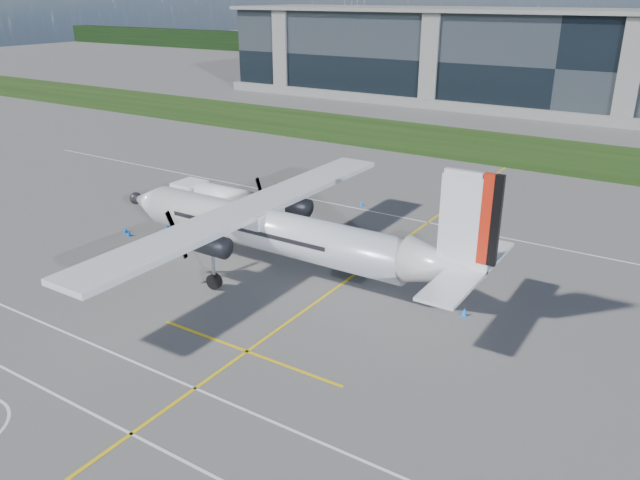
% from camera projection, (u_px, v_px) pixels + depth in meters
% --- Properties ---
extents(ground, '(400.00, 400.00, 0.00)m').
position_uv_depth(ground, '(482.00, 162.00, 70.90)').
color(ground, '#565452').
rests_on(ground, ground).
extents(grass_strip, '(400.00, 18.00, 0.04)m').
position_uv_depth(grass_strip, '(503.00, 148.00, 77.15)').
color(grass_strip, '#19320D').
rests_on(grass_strip, ground).
extents(terminal_building, '(120.00, 20.00, 15.00)m').
position_uv_depth(terminal_building, '(571.00, 63.00, 99.42)').
color(terminal_building, black).
rests_on(terminal_building, ground).
extents(tree_line, '(400.00, 6.00, 6.00)m').
position_uv_depth(tree_line, '(625.00, 60.00, 147.99)').
color(tree_line, black).
rests_on(tree_line, ground).
extents(pylon_west, '(9.00, 4.60, 30.00)m').
position_uv_depth(pylon_west, '(354.00, 3.00, 191.58)').
color(pylon_west, gray).
rests_on(pylon_west, ground).
extents(yellow_taxiway_centerline, '(0.20, 70.00, 0.01)m').
position_uv_depth(yellow_taxiway_centerline, '(384.00, 254.00, 45.94)').
color(yellow_taxiway_centerline, yellow).
rests_on(yellow_taxiway_centerline, ground).
extents(white_lane_line, '(90.00, 0.15, 0.01)m').
position_uv_depth(white_lane_line, '(86.00, 411.00, 28.68)').
color(white_lane_line, white).
rests_on(white_lane_line, ground).
extents(turboprop_aircraft, '(29.08, 30.16, 9.05)m').
position_uv_depth(turboprop_aircraft, '(282.00, 209.00, 41.42)').
color(turboprop_aircraft, silver).
rests_on(turboprop_aircraft, ground).
extents(fuel_tanker_truck, '(8.24, 2.68, 3.09)m').
position_uv_depth(fuel_tanker_truck, '(209.00, 201.00, 52.65)').
color(fuel_tanker_truck, white).
rests_on(fuel_tanker_truck, ground).
extents(baggage_tug, '(2.98, 1.79, 1.79)m').
position_uv_depth(baggage_tug, '(214.00, 218.00, 50.61)').
color(baggage_tug, white).
rests_on(baggage_tug, ground).
extents(ground_crew_person, '(0.69, 0.87, 1.90)m').
position_uv_depth(ground_crew_person, '(228.00, 238.00, 46.33)').
color(ground_crew_person, '#F25907').
rests_on(ground_crew_person, ground).
extents(safety_cone_nose_port, '(0.36, 0.36, 0.50)m').
position_uv_depth(safety_cone_nose_port, '(129.00, 233.00, 49.25)').
color(safety_cone_nose_port, '#0E6CF3').
rests_on(safety_cone_nose_port, ground).
extents(safety_cone_fwd, '(0.36, 0.36, 0.50)m').
position_uv_depth(safety_cone_fwd, '(125.00, 229.00, 49.99)').
color(safety_cone_fwd, '#0E6CF3').
rests_on(safety_cone_fwd, ground).
extents(safety_cone_tail, '(0.36, 0.36, 0.50)m').
position_uv_depth(safety_cone_tail, '(464.00, 312.00, 37.07)').
color(safety_cone_tail, '#0E6CF3').
rests_on(safety_cone_tail, ground).
extents(safety_cone_stbdwing, '(0.36, 0.36, 0.50)m').
position_uv_depth(safety_cone_stbdwing, '(361.00, 203.00, 56.29)').
color(safety_cone_stbdwing, '#0E6CF3').
rests_on(safety_cone_stbdwing, ground).
extents(safety_cone_nose_stbd, '(0.36, 0.36, 0.50)m').
position_uv_depth(safety_cone_nose_stbd, '(167.00, 224.00, 51.13)').
color(safety_cone_nose_stbd, '#0E6CF3').
rests_on(safety_cone_nose_stbd, ground).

